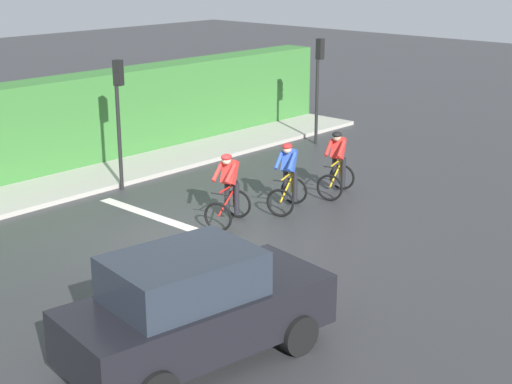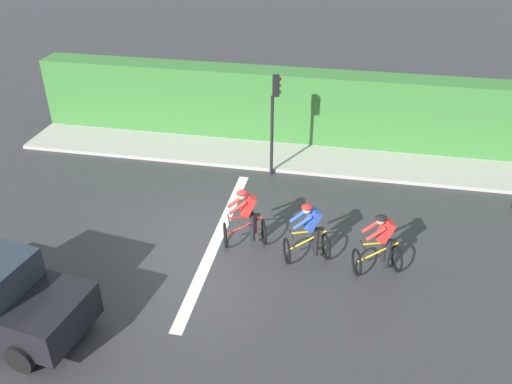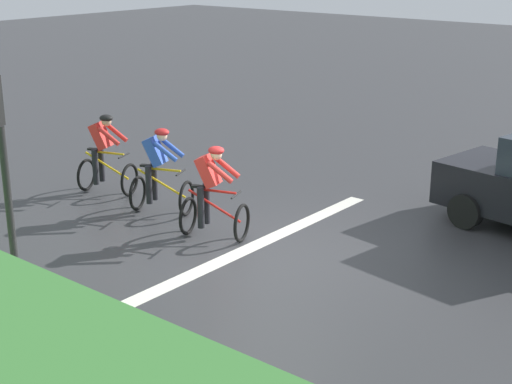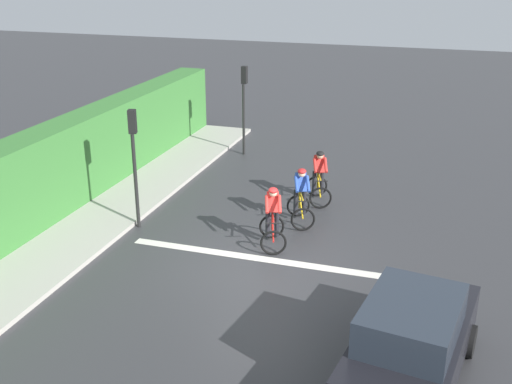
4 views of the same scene
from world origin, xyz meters
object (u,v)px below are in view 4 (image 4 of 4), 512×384
object	(u,v)px
traffic_light_near_crossing	(134,151)
traffic_light_far_junction	(244,97)
cyclist_lead	(319,177)
cyclist_mid	(273,218)
cyclist_second	(301,197)
car_black	(411,342)

from	to	relation	value
traffic_light_near_crossing	traffic_light_far_junction	xyz separation A→B (m)	(0.65, 7.33, 0.00)
cyclist_lead	traffic_light_near_crossing	world-z (taller)	traffic_light_near_crossing
cyclist_lead	cyclist_mid	bearing A→B (deg)	-97.92
traffic_light_far_junction	cyclist_second	bearing A→B (deg)	-57.72
cyclist_second	cyclist_mid	xyz separation A→B (m)	(-0.34, -1.67, 0.00)
cyclist_lead	car_black	bearing A→B (deg)	-67.12
traffic_light_near_crossing	cyclist_lead	bearing A→B (deg)	37.19
cyclist_second	cyclist_mid	bearing A→B (deg)	-101.39
cyclist_second	car_black	size ratio (longest dim) A/B	0.39
cyclist_lead	cyclist_second	size ratio (longest dim) A/B	1.00
cyclist_second	car_black	bearing A→B (deg)	-60.75
cyclist_mid	car_black	distance (m)	6.07
cyclist_lead	car_black	size ratio (longest dim) A/B	0.39
car_black	cyclist_mid	bearing A→B (deg)	129.78
cyclist_lead	traffic_light_near_crossing	xyz separation A→B (m)	(-4.41, -3.34, 1.43)
cyclist_mid	cyclist_lead	bearing A→B (deg)	82.08
cyclist_mid	traffic_light_far_junction	distance (m)	8.22
cyclist_lead	cyclist_second	world-z (taller)	same
cyclist_second	traffic_light_far_junction	distance (m)	6.93
cyclist_lead	cyclist_mid	distance (m)	3.44
cyclist_lead	traffic_light_far_junction	world-z (taller)	traffic_light_far_junction
cyclist_mid	traffic_light_far_junction	size ratio (longest dim) A/B	0.50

